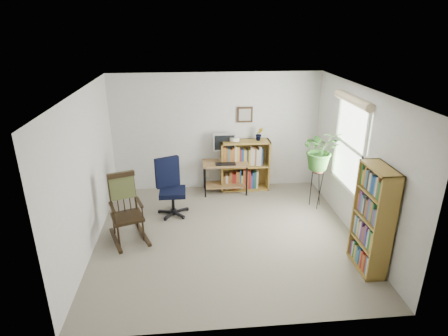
{
  "coord_description": "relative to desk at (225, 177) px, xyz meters",
  "views": [
    {
      "loc": [
        -0.54,
        -5.32,
        3.33
      ],
      "look_at": [
        0.0,
        0.4,
        1.05
      ],
      "focal_mm": 30.0,
      "sensor_mm": 36.0,
      "label": 1
    }
  ],
  "objects": [
    {
      "name": "floor",
      "position": [
        -0.14,
        -1.7,
        -0.33
      ],
      "size": [
        4.2,
        4.0,
        0.0
      ],
      "primitive_type": "cube",
      "color": "gray",
      "rests_on": "ground"
    },
    {
      "name": "spider_plant",
      "position": [
        1.66,
        -0.81,
        1.18
      ],
      "size": [
        1.69,
        1.88,
        1.46
      ],
      "primitive_type": "imported",
      "color": "#2B5D20",
      "rests_on": "plant_stand"
    },
    {
      "name": "wall_right",
      "position": [
        1.96,
        -1.7,
        0.87
      ],
      "size": [
        0.0,
        4.0,
        2.4
      ],
      "primitive_type": "cube",
      "color": "silver",
      "rests_on": "ground"
    },
    {
      "name": "low_bookshelf",
      "position": [
        0.42,
        0.12,
        0.2
      ],
      "size": [
        1.0,
        0.33,
        1.06
      ],
      "primitive_type": null,
      "color": "olive",
      "rests_on": "floor"
    },
    {
      "name": "wall_front",
      "position": [
        -0.14,
        -3.7,
        0.87
      ],
      "size": [
        4.2,
        0.0,
        2.4
      ],
      "primitive_type": "cube",
      "color": "silver",
      "rests_on": "ground"
    },
    {
      "name": "window",
      "position": [
        1.92,
        -1.4,
        1.07
      ],
      "size": [
        0.12,
        1.2,
        1.5
      ],
      "primitive_type": null,
      "color": "white",
      "rests_on": "wall_right"
    },
    {
      "name": "framed_picture",
      "position": [
        0.42,
        0.27,
        1.23
      ],
      "size": [
        0.32,
        0.04,
        0.32
      ],
      "primitive_type": null,
      "color": "black",
      "rests_on": "wall_back"
    },
    {
      "name": "monitor",
      "position": [
        0.0,
        0.14,
        0.61
      ],
      "size": [
        0.46,
        0.16,
        0.56
      ],
      "primitive_type": null,
      "color": "silver",
      "rests_on": "desk"
    },
    {
      "name": "tall_bookshelf",
      "position": [
        1.78,
        -2.72,
        0.45
      ],
      "size": [
        0.29,
        0.68,
        1.55
      ],
      "primitive_type": null,
      "color": "olive",
      "rests_on": "floor"
    },
    {
      "name": "potted_plant_small",
      "position": [
        0.7,
        0.13,
        0.78
      ],
      "size": [
        0.13,
        0.24,
        0.11
      ],
      "primitive_type": "imported",
      "color": "#2B5D20",
      "rests_on": "low_bookshelf"
    },
    {
      "name": "wall_left",
      "position": [
        -2.24,
        -1.7,
        0.87
      ],
      "size": [
        0.0,
        4.0,
        2.4
      ],
      "primitive_type": "cube",
      "color": "silver",
      "rests_on": "ground"
    },
    {
      "name": "rocking_chair",
      "position": [
        -1.72,
        -1.65,
        0.23
      ],
      "size": [
        0.87,
        1.11,
        1.12
      ],
      "primitive_type": null,
      "rotation": [
        0.0,
        0.0,
        0.35
      ],
      "color": "black",
      "rests_on": "floor"
    },
    {
      "name": "office_chair",
      "position": [
        -1.03,
        -0.87,
        0.2
      ],
      "size": [
        0.76,
        0.76,
        1.06
      ],
      "primitive_type": null,
      "rotation": [
        0.0,
        0.0,
        0.41
      ],
      "color": "black",
      "rests_on": "floor"
    },
    {
      "name": "keyboard",
      "position": [
        0.0,
        -0.12,
        0.34
      ],
      "size": [
        0.4,
        0.15,
        0.02
      ],
      "primitive_type": "cube",
      "color": "black",
      "rests_on": "desk"
    },
    {
      "name": "plant_stand",
      "position": [
        1.66,
        -0.81,
        0.09
      ],
      "size": [
        0.28,
        0.28,
        0.83
      ],
      "primitive_type": null,
      "rotation": [
        0.0,
        0.0,
        0.27
      ],
      "color": "black",
      "rests_on": "floor"
    },
    {
      "name": "wall_back",
      "position": [
        -0.14,
        0.3,
        0.87
      ],
      "size": [
        4.2,
        0.0,
        2.4
      ],
      "primitive_type": "cube",
      "color": "silver",
      "rests_on": "ground"
    },
    {
      "name": "ceiling",
      "position": [
        -0.14,
        -1.7,
        2.07
      ],
      "size": [
        4.2,
        4.0,
        0.0
      ],
      "primitive_type": "cube",
      "color": "silver",
      "rests_on": "ground"
    },
    {
      "name": "desk",
      "position": [
        0.0,
        0.0,
        0.0
      ],
      "size": [
        0.91,
        0.5,
        0.65
      ],
      "primitive_type": null,
      "color": "olive",
      "rests_on": "floor"
    }
  ]
}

